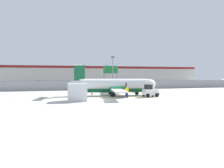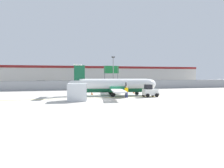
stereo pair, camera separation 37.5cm
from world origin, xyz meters
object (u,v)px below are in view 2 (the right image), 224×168
(traffic_cone_near_right, at_px, (71,96))
(parked_car_2, at_px, (81,83))
(apron_light_pole, at_px, (113,70))
(highway_sign, at_px, (111,71))
(ground_crew_worker, at_px, (126,91))
(parked_car_1, at_px, (57,83))
(commuter_airplane, at_px, (115,85))
(parked_car_3, at_px, (97,84))
(parked_car_4, at_px, (116,83))
(parked_car_0, at_px, (41,83))
(cargo_container, at_px, (77,92))
(traffic_cone_far_left, at_px, (92,93))
(traffic_cone_far_right, at_px, (113,93))
(traffic_cone_near_left, at_px, (134,91))
(baggage_tug, at_px, (150,91))
(parked_car_5, at_px, (127,82))

(traffic_cone_near_right, distance_m, parked_car_2, 32.64)
(apron_light_pole, relative_size, highway_sign, 1.32)
(ground_crew_worker, xyz_separation_m, parked_car_1, (-10.35, 32.87, -0.06))
(commuter_airplane, bearing_deg, ground_crew_worker, -71.68)
(parked_car_3, bearing_deg, parked_car_4, -138.33)
(traffic_cone_near_right, relative_size, parked_car_4, 0.15)
(parked_car_1, bearing_deg, parked_car_2, -161.26)
(ground_crew_worker, xyz_separation_m, parked_car_0, (-14.95, 34.22, -0.06))
(parked_car_0, bearing_deg, parked_car_1, -17.97)
(cargo_container, height_order, parked_car_0, cargo_container)
(traffic_cone_far_left, bearing_deg, cargo_container, -112.04)
(commuter_airplane, relative_size, highway_sign, 2.92)
(traffic_cone_far_left, bearing_deg, traffic_cone_far_right, -25.56)
(ground_crew_worker, height_order, parked_car_3, same)
(apron_light_pole, bearing_deg, traffic_cone_far_right, -104.48)
(parked_car_0, xyz_separation_m, highway_sign, (17.41, -15.10, 3.24))
(parked_car_0, bearing_deg, apron_light_pole, -51.46)
(parked_car_0, xyz_separation_m, apron_light_pole, (16.69, -19.74, 3.41))
(highway_sign, bearing_deg, apron_light_pole, -98.87)
(traffic_cone_far_left, bearing_deg, commuter_airplane, -28.37)
(highway_sign, bearing_deg, ground_crew_worker, -97.34)
(traffic_cone_near_left, xyz_separation_m, parked_car_0, (-18.56, 27.38, 0.58))
(commuter_airplane, xyz_separation_m, parked_car_0, (-14.30, 30.27, -0.71))
(ground_crew_worker, relative_size, traffic_cone_far_left, 2.66)
(baggage_tug, xyz_separation_m, traffic_cone_near_left, (-0.25, 6.40, -0.54))
(parked_car_0, distance_m, highway_sign, 23.27)
(cargo_container, bearing_deg, baggage_tug, 16.11)
(traffic_cone_far_right, relative_size, parked_car_4, 0.15)
(parked_car_1, bearing_deg, cargo_container, 103.24)
(parked_car_0, xyz_separation_m, parked_car_5, (26.34, 0.07, 0.00))
(traffic_cone_near_right, bearing_deg, cargo_container, -78.51)
(ground_crew_worker, bearing_deg, highway_sign, -2.08)
(parked_car_5, xyz_separation_m, apron_light_pole, (-9.65, -19.82, 3.41))
(traffic_cone_near_right, bearing_deg, parked_car_2, 82.52)
(baggage_tug, height_order, parked_car_1, baggage_tug)
(traffic_cone_near_right, xyz_separation_m, parked_car_2, (4.25, 32.36, 0.58))
(traffic_cone_near_right, bearing_deg, parked_car_3, 72.13)
(traffic_cone_far_right, bearing_deg, parked_car_3, 86.31)
(commuter_airplane, height_order, apron_light_pole, apron_light_pole)
(traffic_cone_near_right, bearing_deg, parked_car_4, 64.20)
(parked_car_3, bearing_deg, parked_car_1, -23.06)
(traffic_cone_near_right, xyz_separation_m, parked_car_0, (-7.18, 32.39, 0.58))
(parked_car_0, relative_size, parked_car_4, 0.98)
(baggage_tug, height_order, traffic_cone_far_right, baggage_tug)
(traffic_cone_near_left, bearing_deg, parked_car_5, 74.18)
(parked_car_0, relative_size, highway_sign, 0.77)
(parked_car_1, bearing_deg, traffic_cone_near_right, 102.59)
(baggage_tug, xyz_separation_m, parked_car_3, (-3.23, 27.43, 0.04))
(parked_car_2, bearing_deg, apron_light_pole, -77.02)
(apron_light_pole, height_order, highway_sign, apron_light_pole)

